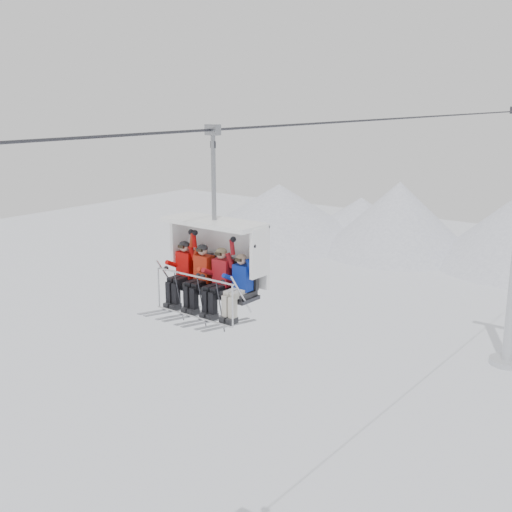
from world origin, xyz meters
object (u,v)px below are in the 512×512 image
Objects in this scene: chairlift_carrier at (218,253)px; skier_center_left at (200,275)px; skier_far_left at (182,271)px; skier_far_right at (239,285)px; skier_center_right at (219,279)px.

chairlift_carrier reaches higher than skier_center_left.
chairlift_carrier is at bearing 20.72° from skier_far_left.
skier_far_left is (-0.80, -0.30, -0.46)m from chairlift_carrier.
skier_far_right is at bearing -0.40° from skier_center_left.
skier_far_left reaches higher than skier_far_right.
skier_center_right is at bearing 179.21° from skier_far_right.
skier_far_left is 1.00× the size of skier_center_left.
skier_center_left is (0.54, 0.00, 0.00)m from skier_far_left.
chairlift_carrier is 2.36× the size of skier_far_left.
skier_far_right is at bearing -0.27° from skier_far_left.
skier_center_right is 1.00× the size of skier_far_right.
skier_far_right is (1.62, -0.01, -0.02)m from skier_far_left.
skier_far_right is (0.55, -0.01, -0.02)m from skier_center_right.
skier_far_left is at bearing 180.00° from skier_center_left.
skier_center_right is at bearing 0.00° from skier_center_left.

